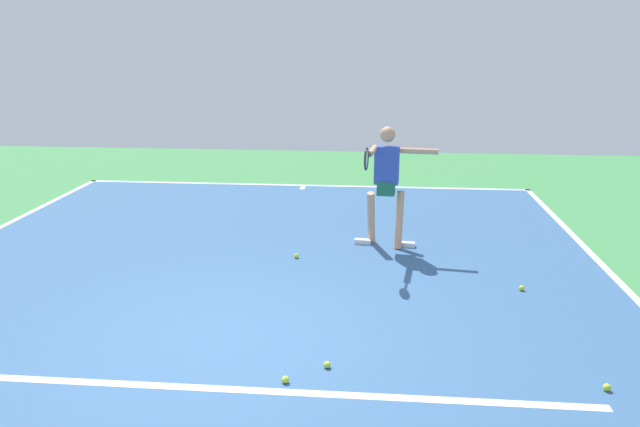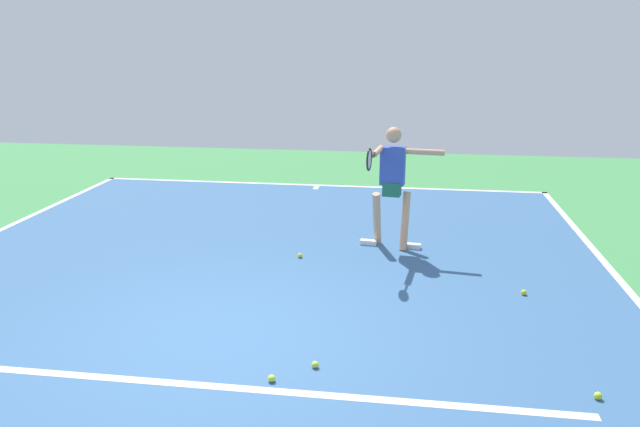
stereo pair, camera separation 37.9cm
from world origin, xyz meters
The scene contains 11 objects.
ground_plane centered at (0.00, 0.00, 0.00)m, with size 21.66×21.66×0.00m, color #428E4C.
court_surface centered at (0.00, 0.00, 0.00)m, with size 9.12×13.63×0.00m, color #38608E.
court_line_baseline_near centered at (0.00, -6.77, 0.00)m, with size 9.12×0.10×0.01m, color white.
court_line_service centered at (0.00, 0.90, 0.00)m, with size 6.84×0.10×0.01m, color white.
court_line_centre_mark centered at (0.00, -6.57, 0.00)m, with size 0.10×0.30×0.01m, color white.
tennis_player centered at (-1.62, -3.05, 1.00)m, with size 1.15×1.21×1.75m.
tennis_ball_by_baseline centered at (-3.47, 0.63, 0.03)m, with size 0.07×0.07×0.07m, color #CCE033.
tennis_ball_near_player centered at (-1.05, 0.46, 0.03)m, with size 0.07×0.07×0.07m, color #C6E53D.
tennis_ball_near_service_line centered at (-0.71, 0.75, 0.03)m, with size 0.07×0.07×0.07m, color #C6E53D.
tennis_ball_by_sideline centered at (-0.40, -2.42, 0.03)m, with size 0.07×0.07×0.07m, color yellow.
tennis_ball_centre_court centered at (-3.24, -1.54, 0.03)m, with size 0.07×0.07×0.07m, color yellow.
Camera 2 is at (-1.82, 5.44, 2.91)m, focal length 34.51 mm.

